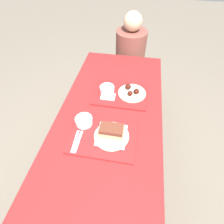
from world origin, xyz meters
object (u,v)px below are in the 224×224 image
at_px(bowl_coleslaw_near, 84,121).
at_px(wings_plate_far, 132,92).
at_px(tray_far, 120,94).
at_px(person_seated_across, 131,48).
at_px(brisket_sandwich_plate, 112,133).
at_px(bowl_coleslaw_far, 107,89).
at_px(tray_near, 103,137).

bearing_deg(bowl_coleslaw_near, wings_plate_far, 51.33).
distance_m(tray_far, person_seated_across, 0.85).
distance_m(tray_far, bowl_coleslaw_near, 0.42).
distance_m(brisket_sandwich_plate, bowl_coleslaw_far, 0.45).
relative_size(bowl_coleslaw_near, bowl_coleslaw_far, 1.00).
distance_m(tray_far, brisket_sandwich_plate, 0.44).
xyz_separation_m(wings_plate_far, person_seated_across, (-0.09, 0.83, -0.05)).
bearing_deg(bowl_coleslaw_near, tray_near, -30.42).
distance_m(tray_near, tray_far, 0.45).
height_order(bowl_coleslaw_near, bowl_coleslaw_far, same).
distance_m(wings_plate_far, person_seated_across, 0.84).
distance_m(brisket_sandwich_plate, person_seated_across, 1.29).
bearing_deg(bowl_coleslaw_far, tray_far, -2.05).
bearing_deg(person_seated_across, tray_far, -90.38).
bearing_deg(tray_near, bowl_coleslaw_near, 149.58).
relative_size(tray_far, bowl_coleslaw_near, 3.67).
bearing_deg(bowl_coleslaw_far, wings_plate_far, 4.59).
xyz_separation_m(tray_near, person_seated_across, (0.06, 1.30, -0.03)).
bearing_deg(tray_far, bowl_coleslaw_far, 177.95).
relative_size(tray_far, wings_plate_far, 1.92).
relative_size(bowl_coleslaw_far, person_seated_across, 0.18).
xyz_separation_m(tray_near, bowl_coleslaw_near, (-0.15, 0.09, 0.03)).
bearing_deg(bowl_coleslaw_far, bowl_coleslaw_near, -104.95).
bearing_deg(bowl_coleslaw_far, brisket_sandwich_plate, -75.39).
height_order(brisket_sandwich_plate, wings_plate_far, brisket_sandwich_plate).
bearing_deg(person_seated_across, bowl_coleslaw_near, -100.08).
relative_size(bowl_coleslaw_near, person_seated_across, 0.18).
bearing_deg(wings_plate_far, bowl_coleslaw_near, -128.67).
bearing_deg(person_seated_across, brisket_sandwich_plate, -90.16).
xyz_separation_m(tray_far, wings_plate_far, (0.09, 0.02, 0.02)).
bearing_deg(brisket_sandwich_plate, tray_far, 90.26).
distance_m(bowl_coleslaw_far, wings_plate_far, 0.21).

